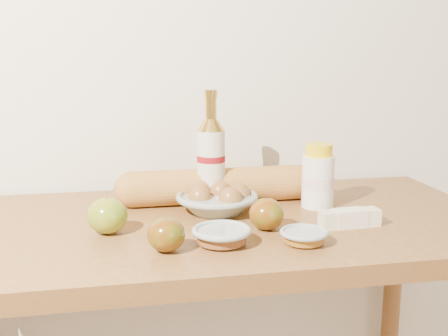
{
  "coord_description": "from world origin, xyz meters",
  "views": [
    {
      "loc": [
        -0.22,
        0.05,
        1.27
      ],
      "look_at": [
        0.0,
        1.15,
        1.02
      ],
      "focal_mm": 45.0,
      "sensor_mm": 36.0,
      "label": 1
    }
  ],
  "objects": [
    {
      "name": "baguette",
      "position": [
        0.02,
        1.31,
        0.94
      ],
      "size": [
        0.5,
        0.08,
        0.08
      ],
      "rotation": [
        0.0,
        0.0,
        -0.0
      ],
      "color": "#C88C3D",
      "rests_on": "table"
    },
    {
      "name": "table",
      "position": [
        0.0,
        1.18,
        0.78
      ],
      "size": [
        1.2,
        0.6,
        0.9
      ],
      "color": "olive",
      "rests_on": "ground"
    },
    {
      "name": "apple_redgreen_front",
      "position": [
        -0.13,
        1.01,
        0.93
      ],
      "size": [
        0.09,
        0.09,
        0.06
      ],
      "rotation": [
        0.0,
        0.0,
        0.31
      ],
      "color": "maroon",
      "rests_on": "table"
    },
    {
      "name": "egg_bowl",
      "position": [
        0.0,
        1.24,
        0.93
      ],
      "size": [
        0.24,
        0.24,
        0.07
      ],
      "rotation": [
        0.0,
        0.0,
        -0.41
      ],
      "color": "gray",
      "rests_on": "table"
    },
    {
      "name": "back_wall",
      "position": [
        0.0,
        1.51,
        1.3
      ],
      "size": [
        3.5,
        0.02,
        2.6
      ],
      "primitive_type": "cube",
      "color": "beige",
      "rests_on": "ground"
    },
    {
      "name": "apple_yellowgreen",
      "position": [
        -0.24,
        1.14,
        0.94
      ],
      "size": [
        0.08,
        0.08,
        0.07
      ],
      "rotation": [
        0.0,
        0.0,
        -0.06
      ],
      "color": "olive",
      "rests_on": "table"
    },
    {
      "name": "butter_stick",
      "position": [
        0.25,
        1.08,
        0.92
      ],
      "size": [
        0.13,
        0.04,
        0.04
      ],
      "rotation": [
        0.0,
        0.0,
        0.06
      ],
      "color": "beige",
      "rests_on": "table"
    },
    {
      "name": "sugar_bowl",
      "position": [
        -0.03,
        1.03,
        0.92
      ],
      "size": [
        0.13,
        0.13,
        0.03
      ],
      "rotation": [
        0.0,
        0.0,
        -0.18
      ],
      "color": "#919F98",
      "rests_on": "table"
    },
    {
      "name": "apple_redgreen_right",
      "position": [
        0.08,
        1.1,
        0.93
      ],
      "size": [
        0.08,
        0.08,
        0.07
      ],
      "rotation": [
        0.0,
        0.0,
        0.14
      ],
      "color": "maroon",
      "rests_on": "table"
    },
    {
      "name": "cream_bottle",
      "position": [
        0.24,
        1.23,
        0.97
      ],
      "size": [
        0.08,
        0.08,
        0.15
      ],
      "rotation": [
        0.0,
        0.0,
        0.1
      ],
      "color": "white",
      "rests_on": "table"
    },
    {
      "name": "syrup_bowl",
      "position": [
        0.12,
        1.0,
        0.91
      ],
      "size": [
        0.1,
        0.1,
        0.03
      ],
      "rotation": [
        0.0,
        0.0,
        -0.08
      ],
      "color": "#8F9C96",
      "rests_on": "table"
    },
    {
      "name": "bourbon_bottle",
      "position": [
        -0.0,
        1.3,
        1.01
      ],
      "size": [
        0.07,
        0.07,
        0.27
      ],
      "rotation": [
        0.0,
        0.0,
        -0.11
      ],
      "color": "beige",
      "rests_on": "table"
    }
  ]
}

